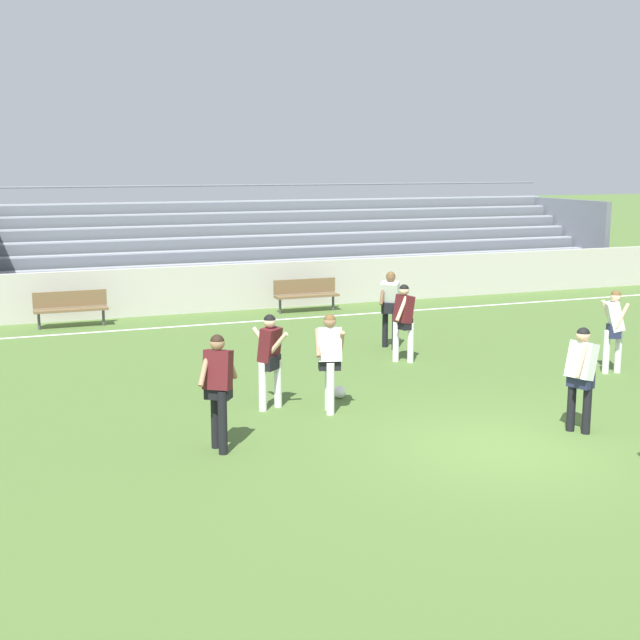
{
  "coord_description": "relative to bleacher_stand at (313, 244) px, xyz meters",
  "views": [
    {
      "loc": [
        -6.69,
        -10.1,
        4.08
      ],
      "look_at": [
        -0.71,
        5.49,
        0.99
      ],
      "focal_mm": 48.0,
      "sensor_mm": 36.0,
      "label": 1
    }
  ],
  "objects": [
    {
      "name": "bench_far_right",
      "position": [
        -8.05,
        -4.19,
        -0.91
      ],
      "size": [
        1.8,
        0.4,
        0.9
      ],
      "color": "brown",
      "rests_on": "ground"
    },
    {
      "name": "bleacher_stand",
      "position": [
        0.0,
        0.0,
        0.0
      ],
      "size": [
        20.11,
        4.72,
        3.33
      ],
      "color": "#9EA3AD",
      "rests_on": "ground"
    },
    {
      "name": "ground_plane",
      "position": [
        -3.09,
        -16.02,
        -1.45
      ],
      "size": [
        160.0,
        160.0,
        0.0
      ],
      "primitive_type": "plane",
      "color": "#4C6B30"
    },
    {
      "name": "field_line_sideline",
      "position": [
        -3.09,
        -5.1,
        -1.45
      ],
      "size": [
        44.0,
        0.12,
        0.01
      ],
      "primitive_type": "cube",
      "color": "white",
      "rests_on": "ground"
    },
    {
      "name": "player_white_wide_right",
      "position": [
        -1.67,
        -9.32,
        -0.42
      ],
      "size": [
        0.68,
        0.53,
        1.72
      ],
      "color": "black",
      "rests_on": "ground"
    },
    {
      "name": "sideline_wall",
      "position": [
        -3.09,
        -3.27,
        -0.81
      ],
      "size": [
        48.0,
        0.16,
        1.3
      ],
      "primitive_type": "cube",
      "color": "#BCB7AD",
      "rests_on": "ground"
    },
    {
      "name": "player_white_overlapping",
      "position": [
        -4.74,
        -13.42,
        -0.47
      ],
      "size": [
        0.58,
        0.47,
        1.65
      ],
      "color": "white",
      "rests_on": "ground"
    },
    {
      "name": "bench_near_wall_gap",
      "position": [
        -1.78,
        -4.19,
        -0.91
      ],
      "size": [
        1.8,
        0.4,
        0.9
      ],
      "color": "brown",
      "rests_on": "ground"
    },
    {
      "name": "player_dark_on_ball",
      "position": [
        -6.93,
        -14.66,
        -0.43
      ],
      "size": [
        0.68,
        0.47,
        1.7
      ],
      "color": "black",
      "rests_on": "ground"
    },
    {
      "name": "player_dark_trailing_run",
      "position": [
        -1.98,
        -10.61,
        -0.49
      ],
      "size": [
        0.56,
        0.45,
        1.62
      ],
      "color": "white",
      "rests_on": "ground"
    },
    {
      "name": "soccer_ball",
      "position": [
        -4.26,
        -12.71,
        -1.34
      ],
      "size": [
        0.22,
        0.22,
        0.22
      ],
      "primitive_type": "sphere",
      "color": "white",
      "rests_on": "ground"
    },
    {
      "name": "player_dark_wide_left",
      "position": [
        -5.59,
        -12.89,
        -0.5
      ],
      "size": [
        0.48,
        0.75,
        1.61
      ],
      "color": "white",
      "rests_on": "ground"
    },
    {
      "name": "player_white_dropping_back",
      "position": [
        1.42,
        -12.93,
        -0.48
      ],
      "size": [
        0.49,
        0.58,
        1.64
      ],
      "color": "white",
      "rests_on": "ground"
    },
    {
      "name": "player_white_challenging",
      "position": [
        -1.57,
        -15.79,
        -0.48
      ],
      "size": [
        0.53,
        0.47,
        1.64
      ],
      "color": "black",
      "rests_on": "ground"
    }
  ]
}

